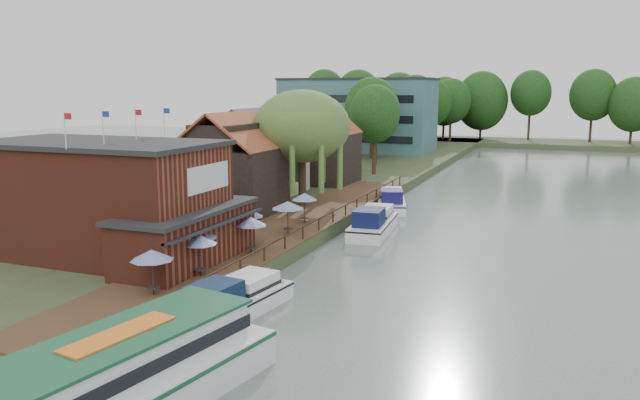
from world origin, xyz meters
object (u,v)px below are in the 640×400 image
(hotel_block, at_px, (358,114))
(tour_boat, at_px, (105,383))
(cottage_c, at_px, (323,145))
(umbrella_4, at_px, (249,226))
(umbrella_5, at_px, (288,217))
(umbrella_1, at_px, (200,255))
(umbrella_0, at_px, (153,272))
(pub, at_px, (124,200))
(umbrella_3, at_px, (251,235))
(willow, at_px, (302,149))
(cottage_a, at_px, (230,163))
(cruiser_0, at_px, (234,295))
(swan, at_px, (170,343))
(cruiser_2, at_px, (391,198))
(umbrella_6, at_px, (304,208))
(cruiser_1, at_px, (373,219))
(umbrella_2, at_px, (197,248))
(cottage_b, at_px, (254,151))

(hotel_block, xyz_separation_m, tour_boat, (19.35, -86.35, -5.55))
(cottage_c, distance_m, umbrella_4, 29.10)
(umbrella_5, bearing_deg, umbrella_1, -91.24)
(cottage_c, height_order, tour_boat, cottage_c)
(hotel_block, height_order, umbrella_0, hotel_block)
(pub, relative_size, umbrella_3, 8.42)
(willow, height_order, umbrella_5, willow)
(cottage_a, distance_m, umbrella_0, 22.27)
(umbrella_5, xyz_separation_m, cruiser_0, (3.10, -13.41, -1.23))
(umbrella_0, relative_size, swan, 5.40)
(cruiser_2, xyz_separation_m, swan, (-0.56, -35.54, -0.86))
(umbrella_0, distance_m, umbrella_3, 9.07)
(willow, height_order, umbrella_4, willow)
(umbrella_6, bearing_deg, cruiser_1, 33.77)
(umbrella_2, xyz_separation_m, swan, (3.70, -8.13, -2.07))
(cottage_b, height_order, cottage_c, same)
(umbrella_0, height_order, umbrella_6, same)
(cruiser_0, height_order, cruiser_2, cruiser_2)
(pub, height_order, hotel_block, hotel_block)
(hotel_block, distance_m, umbrella_6, 60.08)
(umbrella_0, distance_m, umbrella_2, 4.97)
(umbrella_2, bearing_deg, cruiser_1, 71.72)
(umbrella_4, distance_m, umbrella_6, 7.40)
(umbrella_3, distance_m, umbrella_5, 5.95)
(tour_boat, bearing_deg, cottage_c, 113.07)
(cottage_c, xyz_separation_m, cruiser_0, (10.12, -38.26, -4.19))
(hotel_block, relative_size, cottage_b, 2.65)
(willow, bearing_deg, cruiser_2, 44.90)
(cottage_a, relative_size, cruiser_0, 0.97)
(pub, bearing_deg, cottage_a, 93.81)
(umbrella_1, distance_m, cruiser_0, 4.15)
(umbrella_4, distance_m, umbrella_5, 3.77)
(umbrella_2, xyz_separation_m, cruiser_0, (4.32, -3.38, -1.23))
(umbrella_0, relative_size, umbrella_2, 0.98)
(cruiser_2, height_order, tour_boat, tour_boat)
(cruiser_0, bearing_deg, cottage_a, 127.69)
(umbrella_4, bearing_deg, cruiser_1, 61.43)
(cottage_c, height_order, cruiser_1, cottage_c)
(pub, xyz_separation_m, umbrella_2, (5.80, -0.88, -2.36))
(pub, xyz_separation_m, cottage_b, (-4.00, 25.00, 0.60))
(umbrella_1, distance_m, tour_boat, 14.00)
(cottage_c, distance_m, umbrella_0, 40.43)
(hotel_block, distance_m, umbrella_3, 69.64)
(umbrella_1, height_order, cruiser_0, umbrella_1)
(cottage_c, relative_size, tour_boat, 0.58)
(umbrella_1, height_order, umbrella_4, same)
(cottage_a, xyz_separation_m, swan, (10.50, -24.01, -5.03))
(cottage_b, bearing_deg, umbrella_1, -68.35)
(pub, bearing_deg, umbrella_2, -8.67)
(cruiser_1, distance_m, cruiser_2, 10.54)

